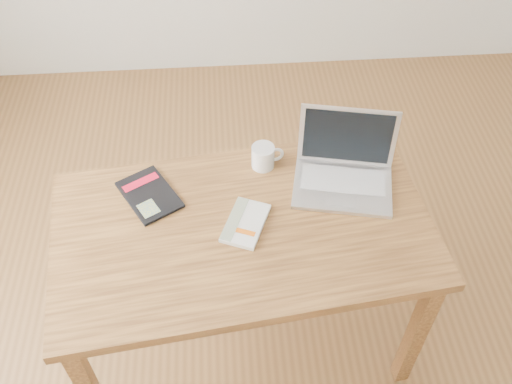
{
  "coord_description": "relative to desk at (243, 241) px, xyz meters",
  "views": [
    {
      "loc": [
        -0.23,
        -1.21,
        2.28
      ],
      "look_at": [
        -0.14,
        0.08,
        0.85
      ],
      "focal_mm": 40.0,
      "sensor_mm": 36.0,
      "label": 1
    }
  ],
  "objects": [
    {
      "name": "room",
      "position": [
        0.12,
        -0.02,
        0.69
      ],
      "size": [
        4.04,
        4.04,
        2.7
      ],
      "color": "brown",
      "rests_on": "ground"
    },
    {
      "name": "coffee_mug",
      "position": [
        0.1,
        0.28,
        0.14
      ],
      "size": [
        0.12,
        0.09,
        0.09
      ],
      "rotation": [
        0.0,
        0.0,
        0.15
      ],
      "color": "white",
      "rests_on": "desk"
    },
    {
      "name": "laptop",
      "position": [
        0.38,
        0.19,
        0.14
      ],
      "size": [
        0.4,
        0.35,
        0.25
      ],
      "rotation": [
        0.0,
        0.0,
        -0.21
      ],
      "color": "silver",
      "rests_on": "desk"
    },
    {
      "name": "white_guidebook",
      "position": [
        0.01,
        0.0,
        0.1
      ],
      "size": [
        0.19,
        0.23,
        0.02
      ],
      "rotation": [
        0.0,
        0.0,
        -0.39
      ],
      "color": "silver",
      "rests_on": "desk"
    },
    {
      "name": "desk",
      "position": [
        0.0,
        0.0,
        0.0
      ],
      "size": [
        1.38,
        0.89,
        0.75
      ],
      "rotation": [
        0.0,
        0.0,
        0.12
      ],
      "color": "brown",
      "rests_on": "ground"
    },
    {
      "name": "black_guidebook",
      "position": [
        -0.33,
        0.16,
        0.1
      ],
      "size": [
        0.26,
        0.29,
        0.01
      ],
      "rotation": [
        0.0,
        0.0,
        0.53
      ],
      "color": "black",
      "rests_on": "desk"
    }
  ]
}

